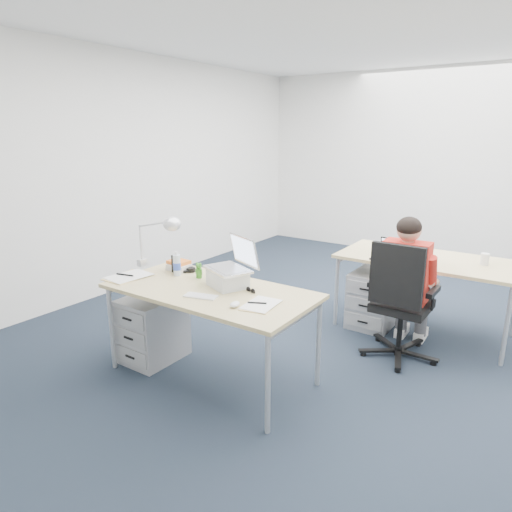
{
  "coord_description": "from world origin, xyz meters",
  "views": [
    {
      "loc": [
        1.42,
        -3.68,
        1.87
      ],
      "look_at": [
        -0.71,
        -0.58,
        0.85
      ],
      "focal_mm": 32.0,
      "sensor_mm": 36.0,
      "label": 1
    }
  ],
  "objects_px": {
    "water_bottle": "(177,264)",
    "far_cup": "(485,259)",
    "book_stack": "(179,265)",
    "wireless_keyboard": "(201,296)",
    "drawer_pedestal_near": "(153,328)",
    "desk_near": "(210,295)",
    "headphones": "(183,268)",
    "computer_mouse": "(235,304)",
    "office_chair": "(399,325)",
    "sunglasses": "(251,291)",
    "can_koozie": "(212,275)",
    "dark_laptop": "(389,250)",
    "seated_person": "(408,284)",
    "bear_figurine": "(199,270)",
    "desk_lamp": "(153,240)",
    "cordless_phone": "(174,264)",
    "desk_far": "(427,263)",
    "drawer_pedestal_far": "(374,299)",
    "silver_laptop": "(227,263)"
  },
  "relations": [
    {
      "from": "office_chair",
      "to": "dark_laptop",
      "type": "relative_size",
      "value": 3.66
    },
    {
      "from": "drawer_pedestal_far",
      "to": "desk_lamp",
      "type": "relative_size",
      "value": 1.1
    },
    {
      "from": "drawer_pedestal_far",
      "to": "book_stack",
      "type": "height_order",
      "value": "book_stack"
    },
    {
      "from": "can_koozie",
      "to": "water_bottle",
      "type": "bearing_deg",
      "value": -175.38
    },
    {
      "from": "drawer_pedestal_near",
      "to": "sunglasses",
      "type": "relative_size",
      "value": 5.53
    },
    {
      "from": "drawer_pedestal_near",
      "to": "can_koozie",
      "type": "xyz_separation_m",
      "value": [
        0.5,
        0.19,
        0.51
      ]
    },
    {
      "from": "water_bottle",
      "to": "far_cup",
      "type": "relative_size",
      "value": 1.93
    },
    {
      "from": "can_koozie",
      "to": "desk_far",
      "type": "bearing_deg",
      "value": 54.2
    },
    {
      "from": "wireless_keyboard",
      "to": "book_stack",
      "type": "relative_size",
      "value": 1.27
    },
    {
      "from": "headphones",
      "to": "computer_mouse",
      "type": "bearing_deg",
      "value": -29.27
    },
    {
      "from": "office_chair",
      "to": "cordless_phone",
      "type": "relative_size",
      "value": 6.99
    },
    {
      "from": "cordless_phone",
      "to": "desk_lamp",
      "type": "bearing_deg",
      "value": -170.02
    },
    {
      "from": "seated_person",
      "to": "silver_laptop",
      "type": "relative_size",
      "value": 3.2
    },
    {
      "from": "dark_laptop",
      "to": "sunglasses",
      "type": "bearing_deg",
      "value": -98.3
    },
    {
      "from": "desk_far",
      "to": "headphones",
      "type": "xyz_separation_m",
      "value": [
        -1.62,
        -1.59,
        0.07
      ]
    },
    {
      "from": "bear_figurine",
      "to": "computer_mouse",
      "type": "bearing_deg",
      "value": -46.51
    },
    {
      "from": "drawer_pedestal_near",
      "to": "silver_laptop",
      "type": "height_order",
      "value": "silver_laptop"
    },
    {
      "from": "can_koozie",
      "to": "book_stack",
      "type": "distance_m",
      "value": 0.44
    },
    {
      "from": "cordless_phone",
      "to": "far_cup",
      "type": "relative_size",
      "value": 1.42
    },
    {
      "from": "desk_near",
      "to": "office_chair",
      "type": "distance_m",
      "value": 1.64
    },
    {
      "from": "can_koozie",
      "to": "book_stack",
      "type": "xyz_separation_m",
      "value": [
        -0.44,
        0.09,
        -0.01
      ]
    },
    {
      "from": "seated_person",
      "to": "headphones",
      "type": "distance_m",
      "value": 1.94
    },
    {
      "from": "computer_mouse",
      "to": "desk_lamp",
      "type": "bearing_deg",
      "value": 152.74
    },
    {
      "from": "desk_far",
      "to": "far_cup",
      "type": "xyz_separation_m",
      "value": [
        0.48,
        0.05,
        0.1
      ]
    },
    {
      "from": "office_chair",
      "to": "sunglasses",
      "type": "height_order",
      "value": "office_chair"
    },
    {
      "from": "seated_person",
      "to": "wireless_keyboard",
      "type": "distance_m",
      "value": 1.82
    },
    {
      "from": "desk_far",
      "to": "computer_mouse",
      "type": "relative_size",
      "value": 16.81
    },
    {
      "from": "wireless_keyboard",
      "to": "book_stack",
      "type": "xyz_separation_m",
      "value": [
        -0.59,
        0.4,
        0.04
      ]
    },
    {
      "from": "wireless_keyboard",
      "to": "sunglasses",
      "type": "distance_m",
      "value": 0.37
    },
    {
      "from": "office_chair",
      "to": "drawer_pedestal_far",
      "type": "bearing_deg",
      "value": 128.67
    },
    {
      "from": "desk_near",
      "to": "wireless_keyboard",
      "type": "relative_size",
      "value": 6.67
    },
    {
      "from": "drawer_pedestal_near",
      "to": "desk_lamp",
      "type": "height_order",
      "value": "desk_lamp"
    },
    {
      "from": "desk_far",
      "to": "can_koozie",
      "type": "distance_m",
      "value": 2.09
    },
    {
      "from": "cordless_phone",
      "to": "silver_laptop",
      "type": "bearing_deg",
      "value": 2.87
    },
    {
      "from": "drawer_pedestal_far",
      "to": "water_bottle",
      "type": "distance_m",
      "value": 2.02
    },
    {
      "from": "water_bottle",
      "to": "sunglasses",
      "type": "height_order",
      "value": "water_bottle"
    },
    {
      "from": "computer_mouse",
      "to": "dark_laptop",
      "type": "distance_m",
      "value": 1.79
    },
    {
      "from": "wireless_keyboard",
      "to": "can_koozie",
      "type": "bearing_deg",
      "value": 102.17
    },
    {
      "from": "silver_laptop",
      "to": "book_stack",
      "type": "xyz_separation_m",
      "value": [
        -0.61,
        0.11,
        -0.15
      ]
    },
    {
      "from": "cordless_phone",
      "to": "desk_far",
      "type": "bearing_deg",
      "value": 51.97
    },
    {
      "from": "headphones",
      "to": "far_cup",
      "type": "distance_m",
      "value": 2.67
    },
    {
      "from": "desk_far",
      "to": "bear_figurine",
      "type": "bearing_deg",
      "value": -129.44
    },
    {
      "from": "drawer_pedestal_near",
      "to": "book_stack",
      "type": "relative_size",
      "value": 2.91
    },
    {
      "from": "bear_figurine",
      "to": "book_stack",
      "type": "xyz_separation_m",
      "value": [
        -0.28,
        0.07,
        -0.02
      ]
    },
    {
      "from": "seated_person",
      "to": "headphones",
      "type": "bearing_deg",
      "value": -148.05
    },
    {
      "from": "seated_person",
      "to": "bear_figurine",
      "type": "xyz_separation_m",
      "value": [
        -1.36,
        -1.16,
        0.18
      ]
    },
    {
      "from": "office_chair",
      "to": "headphones",
      "type": "distance_m",
      "value": 1.9
    },
    {
      "from": "water_bottle",
      "to": "drawer_pedestal_far",
      "type": "bearing_deg",
      "value": 54.37
    },
    {
      "from": "book_stack",
      "to": "wireless_keyboard",
      "type": "bearing_deg",
      "value": -33.87
    },
    {
      "from": "desk_near",
      "to": "drawer_pedestal_far",
      "type": "xyz_separation_m",
      "value": [
        0.69,
        1.68,
        -0.41
      ]
    }
  ]
}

